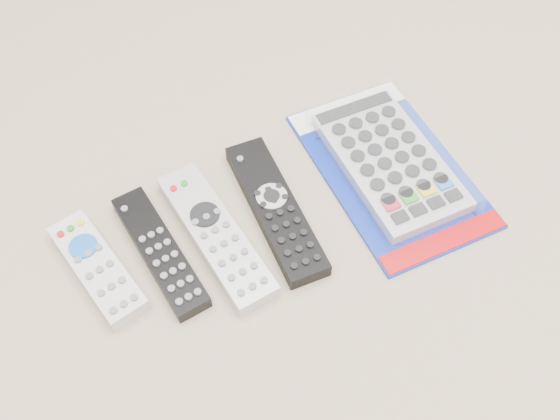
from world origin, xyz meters
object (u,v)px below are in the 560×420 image
remote_small_grey (97,268)px  remote_slim_black (160,252)px  remote_large_black (276,209)px  remote_silver_dvd (216,235)px  jumbo_remote_packaged (390,160)px

remote_small_grey → remote_slim_black: bearing=-19.9°
remote_slim_black → remote_large_black: remote_large_black is taller
remote_large_black → remote_slim_black: bearing=-179.1°
remote_small_grey → remote_silver_dvd: (0.15, -0.03, 0.00)m
remote_silver_dvd → jumbo_remote_packaged: size_ratio=0.73×
remote_slim_black → jumbo_remote_packaged: bearing=-6.8°
remote_large_black → jumbo_remote_packaged: size_ratio=0.75×
remote_slim_black → remote_large_black: 0.16m
remote_small_grey → remote_slim_black: remote_small_grey is taller
remote_slim_black → jumbo_remote_packaged: (0.33, -0.03, 0.01)m
remote_large_black → jumbo_remote_packaged: 0.17m
remote_small_grey → jumbo_remote_packaged: size_ratio=0.55×
remote_silver_dvd → jumbo_remote_packaged: 0.26m
remote_large_black → jumbo_remote_packaged: bearing=3.2°
jumbo_remote_packaged → remote_large_black: bearing=-178.6°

